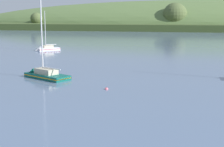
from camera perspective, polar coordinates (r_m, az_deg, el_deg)
name	(u,v)px	position (r m, az deg, el deg)	size (l,w,h in m)	color
far_shoreline_hill	(198,28)	(245.18, 14.40, 7.51)	(450.53, 135.24, 38.89)	#3C4E24
sailboat_far_left	(43,77)	(52.39, -11.59, -0.52)	(8.93, 6.07, 12.95)	#0F564C
sailboat_outer_reach	(46,49)	(91.23, -11.16, 4.02)	(6.00, 6.58, 11.34)	white
mooring_buoy_midchannel	(106,89)	(43.35, -0.94, -2.68)	(0.48, 0.48, 0.56)	#E06675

